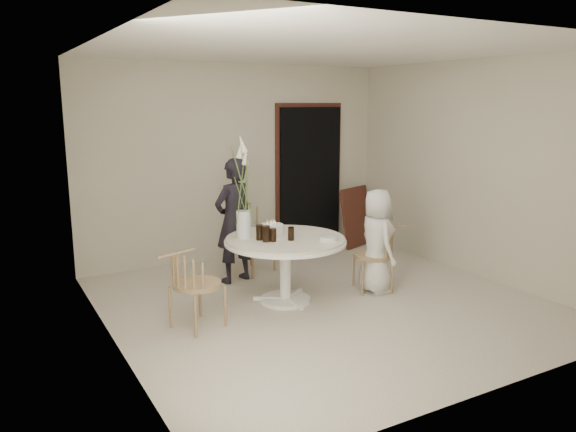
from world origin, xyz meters
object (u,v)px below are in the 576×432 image
girl (234,221)px  flower_vase (243,202)px  birthday_cake (272,230)px  table (285,248)px  chair_right (382,248)px  chair_far (244,226)px  boy (377,241)px  chair_left (187,278)px

girl → flower_vase: size_ratio=1.37×
birthday_cake → flower_vase: bearing=170.8°
birthday_cake → girl: bearing=98.0°
table → chair_right: chair_right is taller
chair_far → chair_right: chair_far is taller
chair_right → birthday_cake: birthday_cake is taller
table → girl: (-0.19, 0.94, 0.15)m
birthday_cake → chair_right: bearing=-15.7°
chair_right → boy: size_ratio=0.64×
chair_left → birthday_cake: size_ratio=3.13×
chair_left → birthday_cake: birthday_cake is taller
boy → flower_vase: (-1.48, 0.43, 0.52)m
table → flower_vase: flower_vase is taller
chair_far → girl: size_ratio=0.60×
flower_vase → chair_right: bearing=-14.4°
birthday_cake → chair_left: bearing=-159.9°
girl → flower_vase: flower_vase is taller
chair_far → chair_right: bearing=-75.7°
chair_left → boy: 2.29m
chair_left → table: bearing=-98.1°
chair_far → flower_vase: 1.32m
girl → boy: bearing=121.4°
boy → chair_right: bearing=-67.9°
boy → birthday_cake: size_ratio=4.64×
table → chair_far: 1.32m
chair_far → chair_right: (1.08, -1.50, -0.10)m
chair_right → chair_left: bearing=-69.2°
boy → flower_vase: flower_vase is taller
table → chair_far: size_ratio=1.44×
birthday_cake → flower_vase: 0.46m
chair_far → boy: size_ratio=0.76×
flower_vase → girl: bearing=74.2°
chair_left → boy: boy is taller
birthday_cake → chair_far: bearing=80.4°
girl → flower_vase: (-0.21, -0.73, 0.36)m
chair_far → flower_vase: (-0.51, -1.10, 0.53)m
chair_right → birthday_cake: size_ratio=2.95×
chair_left → girl: 1.58m
chair_left → chair_far: bearing=-60.0°
chair_far → chair_left: size_ratio=1.13×
chair_right → chair_far: bearing=-125.0°
table → girl: girl is taller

